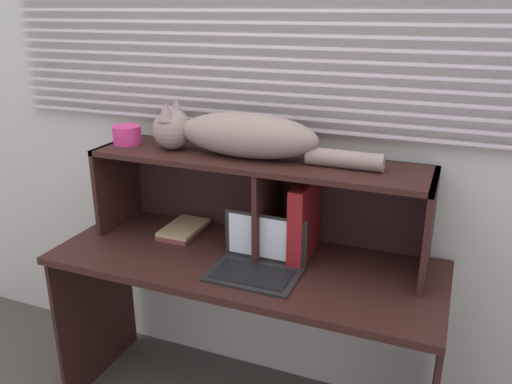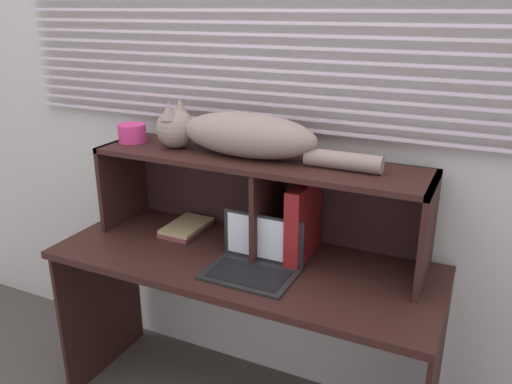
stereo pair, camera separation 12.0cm
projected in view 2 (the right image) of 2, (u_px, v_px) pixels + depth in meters
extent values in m
cube|color=beige|center=(278.00, 120.00, 2.17)|extent=(4.40, 0.04, 2.50)
cube|color=silver|center=(273.00, 126.00, 2.14)|extent=(2.53, 0.02, 0.01)
cube|color=silver|center=(273.00, 116.00, 2.12)|extent=(2.53, 0.02, 0.01)
cube|color=silver|center=(273.00, 105.00, 2.11)|extent=(2.53, 0.02, 0.01)
cube|color=silver|center=(273.00, 93.00, 2.09)|extent=(2.53, 0.02, 0.01)
cube|color=silver|center=(274.00, 82.00, 2.08)|extent=(2.53, 0.02, 0.01)
cube|color=silver|center=(274.00, 71.00, 2.06)|extent=(2.53, 0.02, 0.01)
cube|color=silver|center=(274.00, 59.00, 2.04)|extent=(2.53, 0.02, 0.01)
cube|color=silver|center=(274.00, 47.00, 2.03)|extent=(2.53, 0.02, 0.01)
cube|color=silver|center=(274.00, 35.00, 2.01)|extent=(2.53, 0.02, 0.01)
cube|color=silver|center=(274.00, 23.00, 2.00)|extent=(2.53, 0.02, 0.01)
cube|color=silver|center=(274.00, 10.00, 1.98)|extent=(2.53, 0.02, 0.01)
cube|color=black|center=(242.00, 262.00, 2.06)|extent=(1.54, 0.60, 0.03)
cube|color=black|center=(102.00, 301.00, 2.50)|extent=(0.02, 0.54, 0.73)
cube|color=black|center=(256.00, 161.00, 2.03)|extent=(1.36, 0.33, 0.02)
cube|color=black|center=(124.00, 181.00, 2.37)|extent=(0.02, 0.33, 0.38)
cube|color=black|center=(428.00, 233.00, 1.82)|extent=(0.02, 0.33, 0.38)
cube|color=black|center=(268.00, 208.00, 2.08)|extent=(0.02, 0.31, 0.36)
cube|color=#341C1C|center=(272.00, 192.00, 2.23)|extent=(1.36, 0.01, 0.38)
ellipsoid|color=gray|center=(248.00, 135.00, 2.01)|extent=(0.57, 0.19, 0.18)
sphere|color=gray|center=(176.00, 128.00, 2.15)|extent=(0.16, 0.16, 0.16)
cone|color=gray|center=(169.00, 110.00, 2.09)|extent=(0.07, 0.07, 0.07)
cone|color=gray|center=(180.00, 107.00, 2.16)|extent=(0.07, 0.07, 0.07)
cylinder|color=gray|center=(343.00, 161.00, 1.88)|extent=(0.29, 0.07, 0.07)
cube|color=black|center=(250.00, 274.00, 1.93)|extent=(0.33, 0.23, 0.01)
cube|color=black|center=(263.00, 238.00, 1.99)|extent=(0.33, 0.01, 0.19)
cube|color=white|center=(262.00, 238.00, 1.99)|extent=(0.30, 0.00, 0.17)
cube|color=black|center=(249.00, 274.00, 1.92)|extent=(0.28, 0.16, 0.00)
cube|color=maroon|center=(304.00, 221.00, 2.02)|extent=(0.06, 0.27, 0.31)
cube|color=brown|center=(186.00, 229.00, 2.30)|extent=(0.15, 0.23, 0.02)
cube|color=tan|center=(187.00, 226.00, 2.29)|extent=(0.15, 0.23, 0.02)
cylinder|color=#D1357A|center=(132.00, 133.00, 2.26)|extent=(0.12, 0.12, 0.08)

